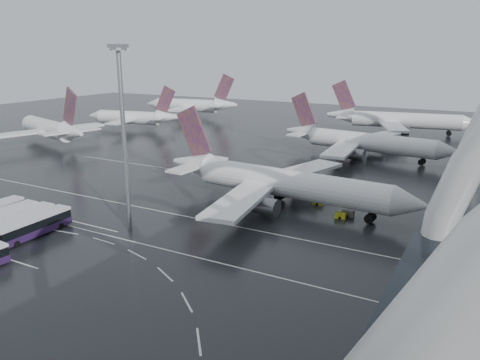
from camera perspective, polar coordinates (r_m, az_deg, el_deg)
The scene contains 17 objects.
ground at distance 76.67m, azimuth -9.17°, elevation -7.60°, with size 420.00×420.00×0.00m, color black.
lane_marking_near at distance 75.24m, azimuth -10.11°, elevation -8.10°, with size 120.00×0.25×0.01m, color silver.
lane_marking_mid at distance 85.70m, azimuth -4.25°, elevation -4.91°, with size 120.00×0.25×0.01m, color silver.
lane_marking_far at distance 109.03m, azimuth 3.78°, elevation -0.43°, with size 120.00×0.25×0.01m, color silver.
bus_bay_line_north at distance 92.61m, azimuth -21.03°, elevation -4.37°, with size 28.00×0.25×0.01m, color silver.
airliner_main at distance 92.58m, azimuth 4.65°, elevation -0.34°, with size 54.93×48.08×18.60m.
airliner_gate_b at distance 139.74m, azimuth 14.59°, elevation 4.51°, with size 51.36×45.82×17.83m.
airliner_gate_c at distance 185.06m, azimuth 18.61°, elevation 6.90°, with size 54.32×49.58×19.36m.
jet_remote_west at distance 166.06m, azimuth -22.04°, elevation 5.76°, with size 44.56×36.19×19.64m.
jet_remote_mid at distance 190.20m, azimuth -12.73°, elevation 7.42°, with size 39.71×32.15×17.32m.
jet_remote_far at distance 222.25m, azimuth -5.81°, elevation 9.01°, with size 46.39×37.49×20.18m.
bus_row_near_c at distance 87.63m, azimuth -25.63°, elevation -4.69°, with size 3.55×13.93×3.41m.
bus_row_near_d at distance 84.95m, azimuth -23.93°, elevation -5.11°, with size 3.50×13.79×3.38m.
floodlight_mast at distance 79.12m, azimuth -14.12°, elevation 7.45°, with size 2.36×2.36×30.81m.
gse_cart_belly_a at distance 88.25m, azimuth 12.17°, elevation -4.25°, with size 1.96×1.16×1.07m, color gold.
gse_cart_belly_b at distance 89.71m, azimuth 13.03°, elevation -3.94°, with size 2.18×1.29×1.19m, color slate.
gse_cart_belly_e at distance 95.03m, azimuth 9.48°, elevation -2.68°, with size 1.99×1.18×1.08m, color gold.
Camera 1 is at (44.21, -55.13, 29.72)m, focal length 35.00 mm.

